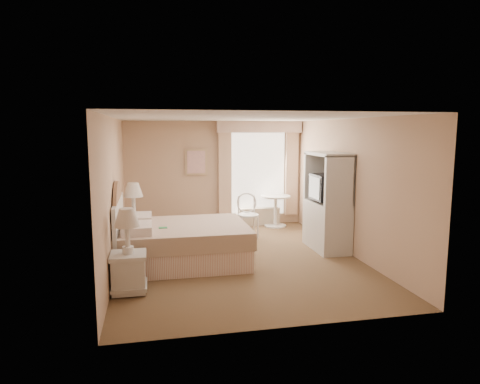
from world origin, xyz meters
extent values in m
cube|color=brown|center=(0.00, 0.00, 0.00)|extent=(4.20, 5.50, 0.01)
cube|color=silver|center=(0.00, 0.00, 2.50)|extent=(4.20, 5.50, 0.01)
cube|color=tan|center=(0.00, 2.75, 1.25)|extent=(4.20, 0.01, 2.50)
cube|color=tan|center=(0.00, -2.75, 1.25)|extent=(4.20, 0.01, 2.50)
cube|color=tan|center=(-2.10, 0.00, 1.25)|extent=(0.01, 5.50, 2.50)
cube|color=tan|center=(2.10, 0.00, 1.25)|extent=(0.01, 5.50, 2.50)
cube|color=white|center=(1.05, 2.72, 1.25)|extent=(1.30, 0.02, 2.00)
cube|color=beige|center=(0.22, 2.67, 1.25)|extent=(0.30, 0.08, 2.05)
cube|color=beige|center=(1.88, 2.67, 1.25)|extent=(0.30, 0.08, 2.05)
cube|color=tan|center=(1.05, 2.63, 2.37)|extent=(2.05, 0.20, 0.28)
cube|color=beige|center=(1.05, 2.63, 0.21)|extent=(1.00, 0.22, 0.42)
cube|color=tan|center=(-0.45, 2.72, 1.55)|extent=(0.52, 0.03, 0.62)
cube|color=beige|center=(-0.45, 2.70, 1.55)|extent=(0.42, 0.02, 0.52)
cube|color=tan|center=(-1.00, 0.00, 0.19)|extent=(2.19, 1.67, 0.37)
cube|color=#C3A992|center=(-1.00, 0.00, 0.52)|extent=(2.25, 1.73, 0.29)
cube|color=beige|center=(-1.74, -0.39, 0.73)|extent=(0.47, 0.65, 0.15)
cube|color=beige|center=(-1.74, 0.40, 0.73)|extent=(0.47, 0.65, 0.15)
cube|color=#27924D|center=(-1.32, -0.15, 0.67)|extent=(0.14, 0.10, 0.01)
cube|color=silver|center=(-2.05, 0.00, 0.57)|extent=(0.06, 1.77, 1.15)
cylinder|color=#96734F|center=(-2.05, 0.00, 0.68)|extent=(0.05, 1.57, 1.57)
cube|color=silver|center=(-1.84, -1.25, 0.27)|extent=(0.46, 0.46, 0.49)
cube|color=silver|center=(-1.84, -1.25, 0.54)|extent=(0.49, 0.49, 0.06)
cube|color=silver|center=(-1.84, -1.25, 0.10)|extent=(0.49, 0.49, 0.05)
cylinder|color=silver|center=(-1.84, -1.25, 0.62)|extent=(0.16, 0.16, 0.10)
cylinder|color=silver|center=(-1.84, -1.25, 0.82)|extent=(0.07, 0.07, 0.40)
cone|color=silver|center=(-1.84, -1.25, 1.09)|extent=(0.36, 0.36, 0.26)
cube|color=silver|center=(-1.84, 1.18, 0.28)|extent=(0.48, 0.48, 0.52)
cube|color=silver|center=(-1.84, 1.18, 0.57)|extent=(0.52, 0.52, 0.06)
cube|color=silver|center=(-1.84, 1.18, 0.10)|extent=(0.52, 0.52, 0.05)
cylinder|color=silver|center=(-1.84, 1.18, 0.66)|extent=(0.17, 0.17, 0.10)
cylinder|color=silver|center=(-1.84, 1.18, 0.86)|extent=(0.07, 0.07, 0.42)
cone|color=silver|center=(-1.84, 1.18, 1.15)|extent=(0.37, 0.37, 0.27)
cylinder|color=silver|center=(1.40, 2.40, 0.02)|extent=(0.52, 0.52, 0.03)
cylinder|color=silver|center=(1.40, 2.40, 0.37)|extent=(0.08, 0.08, 0.71)
cylinder|color=silver|center=(1.40, 2.40, 0.73)|extent=(0.71, 0.71, 0.04)
cylinder|color=silver|center=(0.36, 1.38, 0.23)|extent=(0.03, 0.03, 0.46)
cylinder|color=silver|center=(0.71, 1.38, 0.23)|extent=(0.03, 0.03, 0.46)
cylinder|color=silver|center=(0.36, 1.73, 0.23)|extent=(0.03, 0.03, 0.46)
cylinder|color=silver|center=(0.71, 1.72, 0.23)|extent=(0.03, 0.03, 0.46)
cylinder|color=silver|center=(0.53, 1.55, 0.47)|extent=(0.45, 0.45, 0.04)
torus|color=silver|center=(0.53, 1.70, 0.72)|extent=(0.44, 0.11, 0.44)
cylinder|color=silver|center=(0.36, 1.73, 0.67)|extent=(0.03, 0.03, 0.41)
cylinder|color=silver|center=(0.71, 1.72, 0.67)|extent=(0.03, 0.03, 0.41)
cube|color=silver|center=(1.81, 0.30, 0.46)|extent=(0.56, 1.13, 0.92)
cube|color=silver|center=(1.81, -0.23, 1.38)|extent=(0.56, 0.08, 0.92)
cube|color=silver|center=(1.81, 0.82, 1.38)|extent=(0.56, 0.08, 0.92)
cube|color=silver|center=(1.81, 0.30, 1.85)|extent=(0.56, 1.13, 0.06)
cube|color=silver|center=(2.07, 0.30, 1.38)|extent=(0.04, 1.13, 0.92)
cube|color=black|center=(1.78, 0.30, 1.21)|extent=(0.49, 0.62, 0.49)
cube|color=black|center=(1.54, 0.30, 1.21)|extent=(0.02, 0.51, 0.41)
camera|label=1|loc=(-1.49, -7.26, 2.29)|focal=32.00mm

